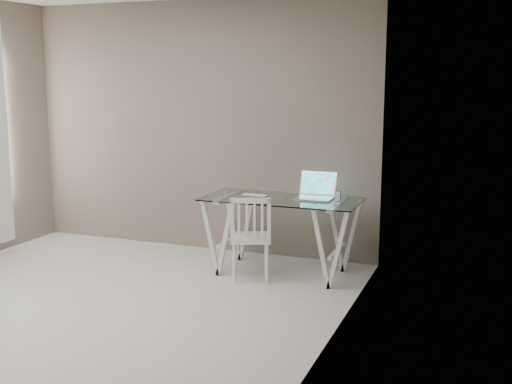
% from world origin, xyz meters
% --- Properties ---
extents(room, '(4.50, 4.52, 2.71)m').
position_xyz_m(room, '(-0.06, 0.02, 1.72)').
color(room, '#B9B7B1').
rests_on(room, ground).
extents(desk, '(1.50, 0.70, 0.75)m').
position_xyz_m(desk, '(1.16, 1.66, 0.38)').
color(desk, silver).
rests_on(desk, ground).
extents(chair, '(0.48, 0.48, 0.81)m').
position_xyz_m(chair, '(0.96, 1.34, 0.45)').
color(chair, white).
rests_on(chair, ground).
extents(laptop, '(0.35, 0.33, 0.24)m').
position_xyz_m(laptop, '(1.45, 1.80, 0.80)').
color(laptop, silver).
rests_on(laptop, desk).
extents(keyboard, '(0.26, 0.11, 0.01)m').
position_xyz_m(keyboard, '(0.86, 1.69, 0.75)').
color(keyboard, silver).
rests_on(keyboard, desk).
extents(mouse, '(0.11, 0.07, 0.04)m').
position_xyz_m(mouse, '(1.10, 1.37, 0.76)').
color(mouse, white).
rests_on(mouse, desk).
extents(phone_dock, '(0.06, 0.06, 0.12)m').
position_xyz_m(phone_dock, '(1.72, 1.60, 0.78)').
color(phone_dock, white).
rests_on(phone_dock, desk).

